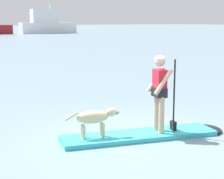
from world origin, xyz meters
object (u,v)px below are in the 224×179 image
person_paddler (160,88)px  moored_boat_starboard (47,24)px  paddleboard (149,135)px  dog (95,118)px

person_paddler → moored_boat_starboard: moored_boat_starboard is taller
paddleboard → person_paddler: bearing=-17.7°
paddleboard → person_paddler: (0.23, -0.07, 0.99)m
paddleboard → dog: size_ratio=3.34×
moored_boat_starboard → person_paddler: bearing=-113.8°
dog → moored_boat_starboard: 69.52m
paddleboard → moored_boat_starboard: (28.18, 63.39, 1.71)m
moored_boat_starboard → paddleboard: bearing=-114.0°
dog → moored_boat_starboard: bearing=65.0°
paddleboard → moored_boat_starboard: bearing=66.0°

